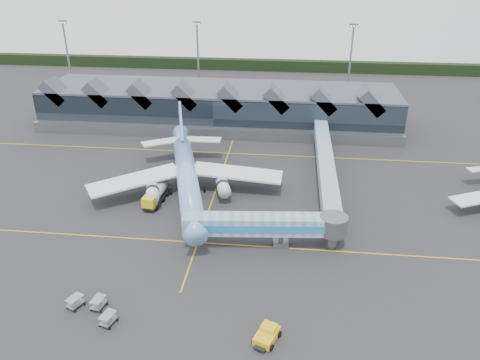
# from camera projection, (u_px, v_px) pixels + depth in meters

# --- Properties ---
(ground) EXTENTS (260.00, 260.00, 0.00)m
(ground) POSITION_uv_depth(u_px,v_px,m) (207.00, 216.00, 79.95)
(ground) COLOR #28282B
(ground) RESTS_ON ground
(taxi_stripes) EXTENTS (120.00, 60.00, 0.01)m
(taxi_stripes) POSITION_uv_depth(u_px,v_px,m) (216.00, 190.00, 88.87)
(taxi_stripes) COLOR gold
(taxi_stripes) RESTS_ON ground
(tree_line_far) EXTENTS (260.00, 4.00, 4.00)m
(tree_line_far) POSITION_uv_depth(u_px,v_px,m) (257.00, 65.00, 177.19)
(tree_line_far) COLOR black
(tree_line_far) RESTS_ON ground
(terminal) EXTENTS (90.00, 22.25, 12.52)m
(terminal) POSITION_uv_depth(u_px,v_px,m) (219.00, 106.00, 120.54)
(terminal) COLOR black
(terminal) RESTS_ON ground
(light_masts) EXTENTS (132.40, 42.56, 22.45)m
(light_masts) POSITION_uv_depth(u_px,v_px,m) (320.00, 66.00, 128.37)
(light_masts) COLOR gray
(light_masts) RESTS_ON ground
(main_airliner) EXTENTS (35.26, 41.40, 13.53)m
(main_airliner) POSITION_uv_depth(u_px,v_px,m) (186.00, 173.00, 86.28)
(main_airliner) COLOR #75A7EE
(main_airliner) RESTS_ON ground
(jet_bridge) EXTENTS (24.89, 5.81, 5.30)m
(jet_bridge) POSITION_uv_depth(u_px,v_px,m) (274.00, 225.00, 70.56)
(jet_bridge) COLOR #709BBB
(jet_bridge) RESTS_ON ground
(fuel_truck) EXTENTS (3.26, 8.90, 2.96)m
(fuel_truck) POSITION_uv_depth(u_px,v_px,m) (157.00, 193.00, 83.97)
(fuel_truck) COLOR black
(fuel_truck) RESTS_ON ground
(pushback_tug) EXTENTS (3.44, 4.31, 1.73)m
(pushback_tug) POSITION_uv_depth(u_px,v_px,m) (267.00, 335.00, 54.26)
(pushback_tug) COLOR yellow
(pushback_tug) RESTS_ON ground
(baggage_carts) EXTENTS (7.29, 4.96, 1.47)m
(baggage_carts) POSITION_uv_depth(u_px,v_px,m) (94.00, 307.00, 58.33)
(baggage_carts) COLOR #95979D
(baggage_carts) RESTS_ON ground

